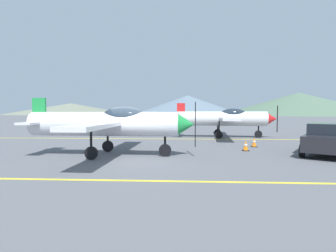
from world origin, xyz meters
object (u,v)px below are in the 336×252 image
object	(u,v)px
airplane_near	(110,123)
airplane_mid	(225,118)
traffic_cone_front	(246,146)
traffic_cone_side	(254,142)
car_sedan	(327,138)

from	to	relation	value
airplane_near	airplane_mid	size ratio (longest dim) A/B	1.00
traffic_cone_front	traffic_cone_side	xyz separation A→B (m)	(0.90, 1.66, 0.00)
traffic_cone_side	airplane_mid	bearing A→B (deg)	98.57
airplane_mid	traffic_cone_side	world-z (taller)	airplane_mid
car_sedan	airplane_mid	bearing A→B (deg)	113.33
airplane_mid	car_sedan	bearing A→B (deg)	-66.67
airplane_mid	car_sedan	xyz separation A→B (m)	(3.79, -8.78, -0.79)
airplane_mid	traffic_cone_front	world-z (taller)	airplane_mid
airplane_mid	car_sedan	world-z (taller)	airplane_mid
car_sedan	traffic_cone_front	xyz separation A→B (m)	(-3.79, 1.18, -0.56)
airplane_near	traffic_cone_front	bearing A→B (deg)	15.65
traffic_cone_front	traffic_cone_side	bearing A→B (deg)	61.43
airplane_near	traffic_cone_side	bearing A→B (deg)	24.45
airplane_near	car_sedan	size ratio (longest dim) A/B	2.10
airplane_mid	traffic_cone_side	distance (m)	6.15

